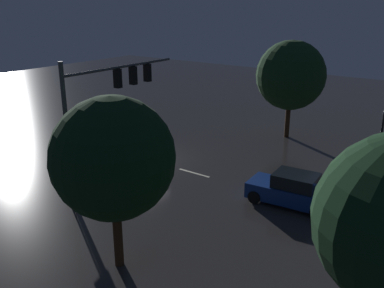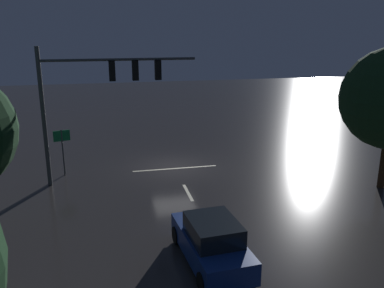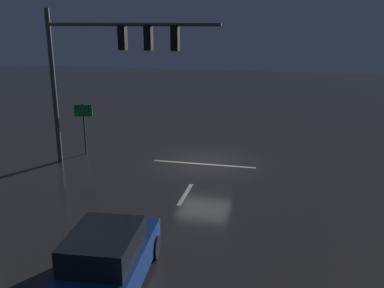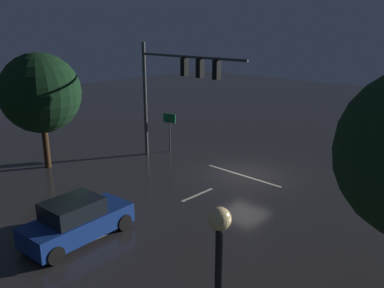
{
  "view_description": "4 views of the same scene",
  "coord_description": "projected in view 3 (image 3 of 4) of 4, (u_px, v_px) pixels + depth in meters",
  "views": [
    {
      "loc": [
        19.26,
        17.91,
        9.82
      ],
      "look_at": [
        0.01,
        3.84,
        1.81
      ],
      "focal_mm": 40.02,
      "sensor_mm": 36.0,
      "label": 1
    },
    {
      "loc": [
        3.9,
        22.87,
        8.07
      ],
      "look_at": [
        -0.39,
        3.2,
        2.31
      ],
      "focal_mm": 38.37,
      "sensor_mm": 36.0,
      "label": 2
    },
    {
      "loc": [
        -3.67,
        18.98,
        6.63
      ],
      "look_at": [
        -0.0,
        2.82,
        1.75
      ],
      "focal_mm": 39.19,
      "sensor_mm": 36.0,
      "label": 3
    },
    {
      "loc": [
        -12.51,
        17.52,
        8.06
      ],
      "look_at": [
        0.99,
        3.36,
        2.31
      ],
      "focal_mm": 37.38,
      "sensor_mm": 36.0,
      "label": 4
    }
  ],
  "objects": [
    {
      "name": "traffic_signal_assembly",
      "position": [
        108.0,
        56.0,
        18.5
      ],
      "size": [
        7.94,
        0.47,
        7.19
      ],
      "color": "#383A3D",
      "rests_on": "ground_plane"
    },
    {
      "name": "lane_dash_far",
      "position": [
        185.0,
        194.0,
        16.66
      ],
      "size": [
        0.16,
        2.2,
        0.01
      ],
      "primitive_type": "cube",
      "rotation": [
        0.0,
        0.0,
        1.57
      ],
      "color": "beige",
      "rests_on": "ground_plane"
    },
    {
      "name": "stop_bar",
      "position": [
        204.0,
        164.0,
        20.18
      ],
      "size": [
        5.0,
        0.16,
        0.01
      ],
      "primitive_type": "cube",
      "color": "beige",
      "rests_on": "ground_plane"
    },
    {
      "name": "car_approaching",
      "position": [
        107.0,
        262.0,
        10.54
      ],
      "size": [
        2.21,
        4.48,
        1.7
      ],
      "color": "navy",
      "rests_on": "ground_plane"
    },
    {
      "name": "ground_plane",
      "position": [
        205.0,
        163.0,
        20.41
      ],
      "size": [
        80.0,
        80.0,
        0.0
      ],
      "primitive_type": "plane",
      "color": "#2D2B2B"
    },
    {
      "name": "route_sign",
      "position": [
        84.0,
        118.0,
        21.24
      ],
      "size": [
        0.88,
        0.3,
        2.64
      ],
      "color": "#383A3D",
      "rests_on": "ground_plane"
    },
    {
      "name": "lane_dash_mid",
      "position": [
        132.0,
        282.0,
        11.05
      ],
      "size": [
        0.16,
        2.2,
        0.01
      ],
      "primitive_type": "cube",
      "rotation": [
        0.0,
        0.0,
        1.57
      ],
      "color": "beige",
      "rests_on": "ground_plane"
    }
  ]
}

